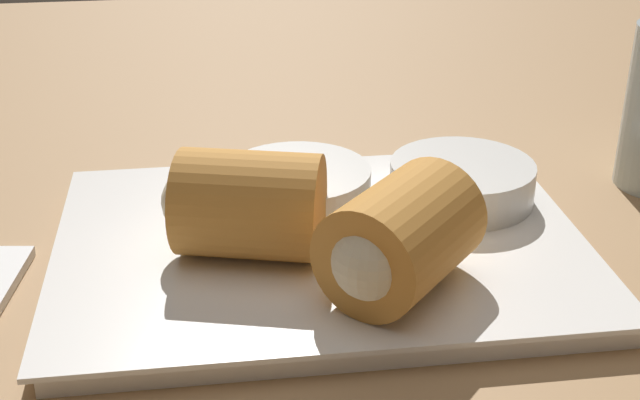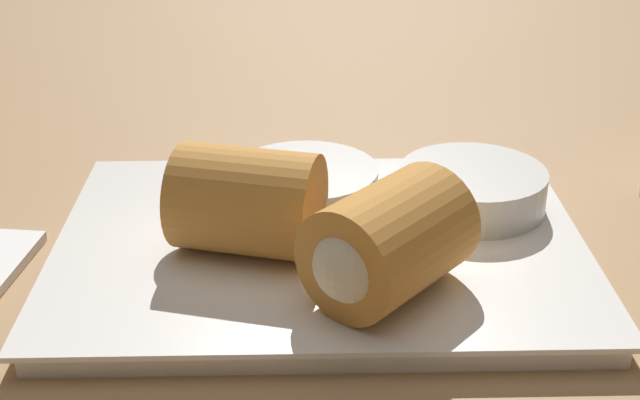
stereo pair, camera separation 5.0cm
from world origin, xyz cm
name	(u,v)px [view 2 (the right image)]	position (x,y,z in cm)	size (l,w,h in cm)	color
table_surface	(268,298)	(0.00, 0.00, 1.00)	(180.00, 140.00, 2.00)	#A87F54
serving_plate	(320,248)	(2.98, 2.57, 2.76)	(30.23, 22.69, 1.50)	white
roll_front_left	(238,200)	(-1.54, 1.44, 6.47)	(9.33, 7.76, 5.94)	#C68438
roll_front_right	(383,245)	(5.97, -3.82, 6.47)	(9.61, 9.74, 5.94)	#C68438
dipping_bowl_near	(305,185)	(2.19, 6.87, 4.83)	(8.95, 8.95, 2.45)	silver
dipping_bowl_far	(472,187)	(12.40, 6.33, 4.83)	(8.95, 8.95, 2.45)	silver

